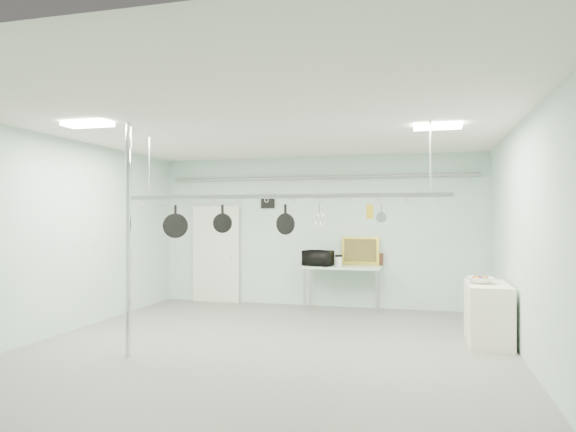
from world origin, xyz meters
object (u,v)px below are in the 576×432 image
(prep_table, at_px, (342,269))
(side_cabinet, at_px, (488,313))
(skillet_left, at_px, (175,221))
(coffee_canister, at_px, (339,261))
(fruit_bowl, at_px, (481,280))
(skillet_right, at_px, (285,219))
(chrome_pole, at_px, (128,239))
(skillet_mid, at_px, (222,219))
(pot_rack, at_px, (280,194))
(microwave, at_px, (318,258))

(prep_table, bearing_deg, side_cabinet, -40.79)
(side_cabinet, relative_size, skillet_left, 2.40)
(prep_table, height_order, coffee_canister, coffee_canister)
(fruit_bowl, bearing_deg, skillet_right, -158.55)
(chrome_pole, xyz_separation_m, fruit_bowl, (4.74, 1.98, -0.65))
(chrome_pole, bearing_deg, coffee_canister, 61.63)
(chrome_pole, height_order, skillet_mid, chrome_pole)
(prep_table, relative_size, skillet_mid, 3.85)
(chrome_pole, xyz_separation_m, coffee_canister, (2.24, 4.15, -0.60))
(pot_rack, bearing_deg, side_cabinet, 20.45)
(chrome_pole, bearing_deg, prep_table, 61.29)
(pot_rack, relative_size, skillet_left, 9.60)
(chrome_pole, bearing_deg, skillet_right, 24.38)
(skillet_mid, bearing_deg, side_cabinet, 10.13)
(prep_table, relative_size, microwave, 2.82)
(prep_table, distance_m, skillet_right, 3.48)
(pot_rack, bearing_deg, chrome_pole, -154.65)
(fruit_bowl, height_order, skillet_right, skillet_right)
(chrome_pole, relative_size, side_cabinet, 2.67)
(pot_rack, distance_m, coffee_canister, 3.50)
(skillet_mid, height_order, skillet_right, same)
(coffee_canister, bearing_deg, skillet_right, -94.52)
(fruit_bowl, bearing_deg, pot_rack, -159.14)
(coffee_canister, relative_size, skillet_right, 0.45)
(skillet_left, bearing_deg, pot_rack, -26.06)
(skillet_mid, xyz_separation_m, skillet_right, (0.97, 0.00, -0.00))
(pot_rack, distance_m, microwave, 3.39)
(fruit_bowl, relative_size, skillet_right, 0.94)
(skillet_left, bearing_deg, skillet_right, -26.06)
(side_cabinet, bearing_deg, prep_table, 139.21)
(side_cabinet, bearing_deg, microwave, 145.41)
(prep_table, relative_size, skillet_right, 3.82)
(chrome_pole, distance_m, skillet_mid, 1.38)
(coffee_canister, xyz_separation_m, fruit_bowl, (2.50, -2.17, -0.05))
(prep_table, xyz_separation_m, skillet_mid, (-1.28, -3.30, 1.04))
(coffee_canister, xyz_separation_m, skillet_right, (-0.26, -3.25, 0.88))
(microwave, relative_size, fruit_bowl, 1.43)
(side_cabinet, xyz_separation_m, skillet_left, (-4.60, -1.10, 1.38))
(microwave, distance_m, skillet_mid, 3.38)
(prep_table, distance_m, pot_rack, 3.61)
(chrome_pole, distance_m, prep_table, 4.85)
(skillet_mid, bearing_deg, microwave, 69.73)
(chrome_pole, relative_size, microwave, 5.65)
(prep_table, bearing_deg, chrome_pole, -118.71)
(chrome_pole, xyz_separation_m, skillet_left, (0.25, 0.90, 0.23))
(chrome_pole, distance_m, skillet_left, 0.96)
(pot_rack, height_order, fruit_bowl, pot_rack)
(microwave, height_order, skillet_left, skillet_left)
(side_cabinet, bearing_deg, skillet_mid, -163.99)
(prep_table, bearing_deg, skillet_mid, -111.27)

